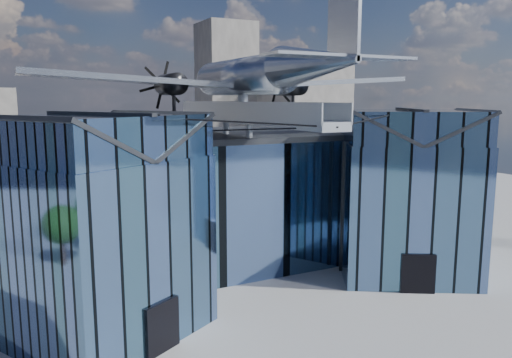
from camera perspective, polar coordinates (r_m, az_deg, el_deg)
name	(u,v)px	position (r m, az deg, el deg)	size (l,w,h in m)	color
ground_plane	(270,292)	(33.50, 1.57, -12.75)	(120.00, 120.00, 0.00)	gray
museum	(233,194)	(36.97, -2.66, -1.70)	(32.88, 24.50, 17.60)	#496C95
bg_towers	(122,115)	(79.56, -15.02, 7.06)	(77.00, 24.50, 26.00)	gray
tree_side_e	(458,191)	(51.43, 22.11, -1.31)	(4.39, 4.39, 5.55)	#382416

